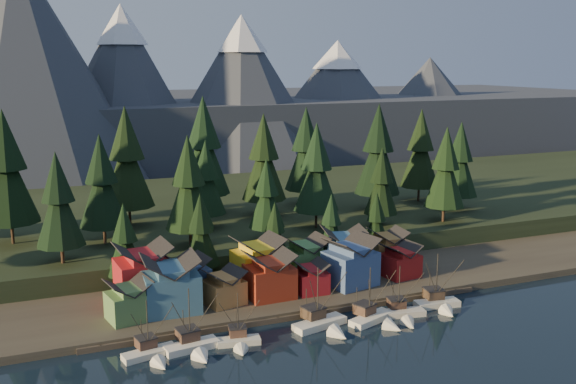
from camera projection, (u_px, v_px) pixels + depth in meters
name	position (u px, v px, depth m)	size (l,w,h in m)	color
ground	(332.00, 351.00, 107.92)	(500.00, 500.00, 0.00)	black
shore_strip	(254.00, 275.00, 144.11)	(400.00, 50.00, 1.50)	#352F27
hillside	(199.00, 216.00, 189.08)	(420.00, 100.00, 6.00)	black
dock	(294.00, 313.00, 122.81)	(80.00, 4.00, 1.00)	#4E4337
mountain_ridge	(122.00, 109.00, 295.21)	(560.00, 190.00, 90.00)	#414653
boat_0	(152.00, 347.00, 104.89)	(9.66, 10.19, 10.69)	silver
boat_1	(194.00, 339.00, 107.20)	(9.82, 10.44, 11.99)	white
boat_2	(239.00, 335.00, 109.55)	(8.00, 8.54, 10.14)	beige
boat_3	(324.00, 317.00, 116.42)	(11.22, 11.76, 12.52)	white
boat_4	(376.00, 312.00, 119.03)	(10.35, 10.86, 11.65)	white
boat_5	(402.00, 308.00, 121.45)	(10.36, 10.98, 10.92)	beige
boat_6	(440.00, 297.00, 126.20)	(9.45, 10.09, 12.00)	silver
house_front_0	(129.00, 299.00, 116.77)	(8.73, 8.41, 7.49)	#527D43
house_front_1	(171.00, 282.00, 120.82)	(10.54, 10.15, 10.57)	#335A78
house_front_2	(224.00, 286.00, 124.60)	(8.46, 8.50, 6.83)	#A4723A
house_front_3	(269.00, 274.00, 128.00)	(9.25, 8.85, 9.11)	maroon
house_front_4	(311.00, 276.00, 130.89)	(6.30, 6.79, 6.34)	maroon
house_front_5	(351.00, 260.00, 134.78)	(11.53, 10.87, 10.21)	#395386
house_front_6	(401.00, 260.00, 140.31)	(8.14, 7.80, 7.25)	maroon
house_back_0	(143.00, 270.00, 126.71)	(11.04, 10.67, 11.16)	#A5191F
house_back_1	(189.00, 275.00, 128.45)	(8.39, 8.47, 8.17)	#344B7D
house_back_2	(258.00, 260.00, 134.91)	(10.61, 9.92, 10.24)	yellow
house_back_3	(306.00, 256.00, 140.21)	(9.16, 8.27, 8.83)	#498246
house_back_4	(344.00, 249.00, 142.85)	(10.98, 10.70, 10.00)	#3C698E
house_back_5	(388.00, 247.00, 147.29)	(8.28, 8.36, 8.56)	olive
tree_hill_1	(7.00, 171.00, 146.72)	(13.51, 13.51, 31.47)	#332319
tree_hill_2	(59.00, 203.00, 133.04)	(10.26, 10.26, 23.91)	#332319
tree_hill_3	(102.00, 184.00, 147.39)	(11.12, 11.12, 25.89)	#332319
tree_hill_4	(127.00, 161.00, 163.38)	(13.34, 13.34, 31.07)	#332319
tree_hill_5	(189.00, 186.00, 144.90)	(11.12, 11.12, 25.90)	#332319
tree_hill_6	(206.00, 180.00, 161.80)	(9.79, 9.79, 22.80)	#332319
tree_hill_7	(267.00, 196.00, 150.34)	(8.55, 8.55, 19.91)	#332319
tree_hill_8	(264.00, 160.00, 174.15)	(12.16, 12.16, 28.32)	#332319
tree_hill_9	(316.00, 171.00, 161.78)	(11.59, 11.59, 27.01)	#332319
tree_hill_10	(306.00, 152.00, 187.19)	(12.50, 12.50, 29.13)	#332319
tree_hill_11	(381.00, 183.00, 163.80)	(8.85, 8.85, 20.63)	#332319
tree_hill_12	(378.00, 153.00, 180.18)	(13.10, 13.10, 30.52)	#332319
tree_hill_13	(445.00, 170.00, 168.05)	(10.90, 10.90, 25.40)	#332319
tree_hill_14	(420.00, 151.00, 192.49)	(12.07, 12.07, 28.11)	#332319
tree_hill_15	(204.00, 149.00, 177.62)	(14.06, 14.06, 32.76)	#332319
tree_hill_17	(460.00, 162.00, 181.53)	(10.92, 10.92, 25.45)	#332319
tree_shore_0	(125.00, 242.00, 131.70)	(7.81, 7.81, 18.20)	#332319
tree_shore_1	(201.00, 233.00, 137.48)	(8.14, 8.14, 18.95)	#332319
tree_shore_2	(275.00, 233.00, 144.07)	(6.73, 6.73, 15.68)	#332319
tree_shore_3	(331.00, 225.00, 149.11)	(7.08, 7.08, 16.49)	#332319
tree_shore_4	(376.00, 222.00, 153.56)	(6.86, 6.86, 15.98)	#332319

